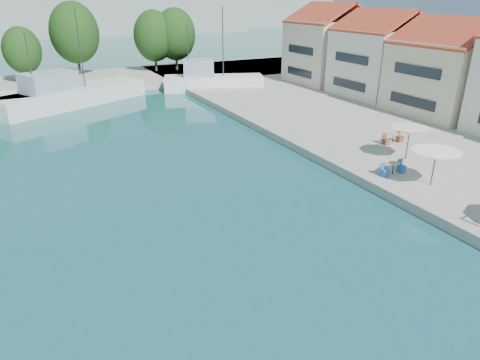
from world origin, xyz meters
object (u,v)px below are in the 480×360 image
trawler_03 (70,96)px  umbrella_cream (410,131)px  umbrella_white (436,155)px  trawler_04 (211,82)px

trawler_03 → umbrella_cream: 34.68m
umbrella_white → trawler_03: bearing=115.7°
trawler_03 → umbrella_cream: size_ratio=6.39×
trawler_04 → umbrella_white: (-0.65, -34.00, 1.38)m
trawler_04 → umbrella_cream: size_ratio=4.76×
trawler_04 → umbrella_cream: bearing=-66.3°
trawler_03 → umbrella_white: trawler_03 is taller
trawler_03 → umbrella_white: bearing=-91.3°
trawler_03 → umbrella_cream: bearing=-85.6°
trawler_03 → trawler_04: bearing=-24.9°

